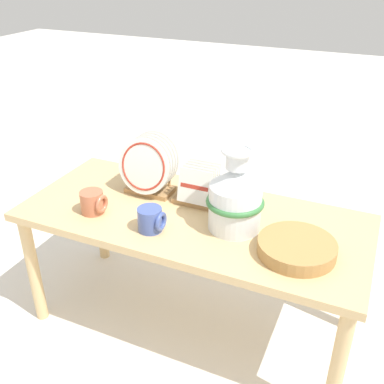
{
  "coord_description": "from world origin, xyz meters",
  "views": [
    {
      "loc": [
        0.67,
        -1.5,
        1.61
      ],
      "look_at": [
        0.0,
        0.0,
        0.72
      ],
      "focal_mm": 42.0,
      "sensor_mm": 36.0,
      "label": 1
    }
  ],
  "objects_px": {
    "dish_rack_square_plates": "(199,189)",
    "wicker_charger_stack": "(297,248)",
    "ceramic_vase": "(235,196)",
    "mug_cobalt_glaze": "(151,220)",
    "dish_rack_round_plates": "(148,168)",
    "mug_terracotta_glaze": "(93,202)"
  },
  "relations": [
    {
      "from": "dish_rack_round_plates",
      "to": "dish_rack_square_plates",
      "type": "bearing_deg",
      "value": 2.22
    },
    {
      "from": "dish_rack_square_plates",
      "to": "wicker_charger_stack",
      "type": "distance_m",
      "value": 0.53
    },
    {
      "from": "dish_rack_round_plates",
      "to": "wicker_charger_stack",
      "type": "xyz_separation_m",
      "value": [
        0.73,
        -0.2,
        -0.1
      ]
    },
    {
      "from": "dish_rack_square_plates",
      "to": "mug_terracotta_glaze",
      "type": "distance_m",
      "value": 0.46
    },
    {
      "from": "wicker_charger_stack",
      "to": "dish_rack_round_plates",
      "type": "bearing_deg",
      "value": 164.52
    },
    {
      "from": "ceramic_vase",
      "to": "dish_rack_round_plates",
      "type": "xyz_separation_m",
      "value": [
        -0.46,
        0.12,
        -0.02
      ]
    },
    {
      "from": "ceramic_vase",
      "to": "mug_cobalt_glaze",
      "type": "height_order",
      "value": "ceramic_vase"
    },
    {
      "from": "dish_rack_square_plates",
      "to": "wicker_charger_stack",
      "type": "height_order",
      "value": "dish_rack_square_plates"
    },
    {
      "from": "wicker_charger_stack",
      "to": "mug_terracotta_glaze",
      "type": "relative_size",
      "value": 2.69
    },
    {
      "from": "ceramic_vase",
      "to": "wicker_charger_stack",
      "type": "distance_m",
      "value": 0.31
    },
    {
      "from": "ceramic_vase",
      "to": "dish_rack_square_plates",
      "type": "relative_size",
      "value": 1.62
    },
    {
      "from": "dish_rack_square_plates",
      "to": "mug_terracotta_glaze",
      "type": "xyz_separation_m",
      "value": [
        -0.38,
        -0.27,
        -0.01
      ]
    },
    {
      "from": "dish_rack_round_plates",
      "to": "ceramic_vase",
      "type": "bearing_deg",
      "value": -15.17
    },
    {
      "from": "wicker_charger_stack",
      "to": "mug_terracotta_glaze",
      "type": "height_order",
      "value": "mug_terracotta_glaze"
    },
    {
      "from": "ceramic_vase",
      "to": "dish_rack_square_plates",
      "type": "xyz_separation_m",
      "value": [
        -0.21,
        0.13,
        -0.08
      ]
    },
    {
      "from": "wicker_charger_stack",
      "to": "mug_cobalt_glaze",
      "type": "xyz_separation_m",
      "value": [
        -0.57,
        -0.08,
        0.02
      ]
    },
    {
      "from": "wicker_charger_stack",
      "to": "mug_cobalt_glaze",
      "type": "bearing_deg",
      "value": -172.35
    },
    {
      "from": "mug_cobalt_glaze",
      "to": "wicker_charger_stack",
      "type": "bearing_deg",
      "value": 7.65
    },
    {
      "from": "dish_rack_round_plates",
      "to": "mug_terracotta_glaze",
      "type": "bearing_deg",
      "value": -116.86
    },
    {
      "from": "dish_rack_round_plates",
      "to": "dish_rack_square_plates",
      "type": "distance_m",
      "value": 0.26
    },
    {
      "from": "mug_terracotta_glaze",
      "to": "dish_rack_square_plates",
      "type": "bearing_deg",
      "value": 35.28
    },
    {
      "from": "ceramic_vase",
      "to": "mug_terracotta_glaze",
      "type": "bearing_deg",
      "value": -167.3
    }
  ]
}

